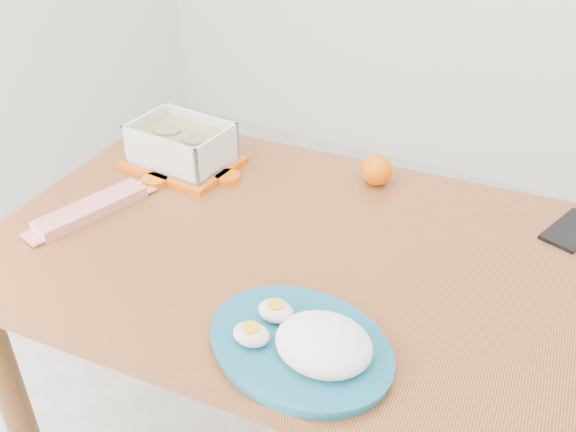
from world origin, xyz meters
The scene contains 6 objects.
dining_table centered at (-0.17, 0.00, 0.64)m, with size 1.15×0.82×0.75m.
food_container centered at (-0.52, 0.15, 0.80)m, with size 0.25×0.19×0.10m.
orange_fruit centered at (-0.11, 0.28, 0.78)m, with size 0.07×0.07×0.07m, color #FF5605.
rice_plate centered at (-0.01, -0.23, 0.78)m, with size 0.35×0.35×0.08m.
candy_bar centered at (-0.56, -0.10, 0.76)m, with size 0.23×0.06×0.02m, color red.
smartphone centered at (0.29, 0.30, 0.75)m, with size 0.07×0.14×0.01m, color black.
Camera 1 is at (0.29, -0.85, 1.46)m, focal length 40.00 mm.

